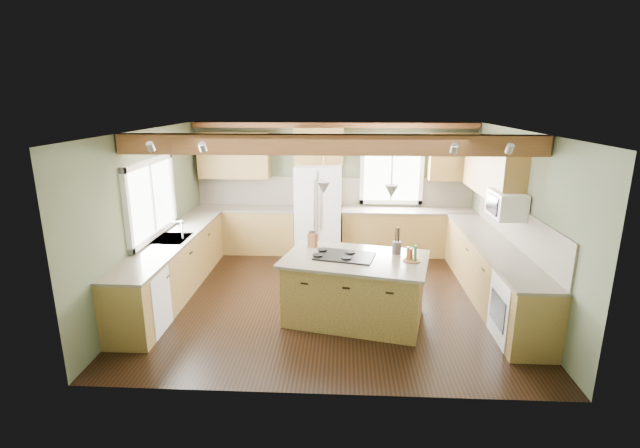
{
  "coord_description": "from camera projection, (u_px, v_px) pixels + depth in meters",
  "views": [
    {
      "loc": [
        0.2,
        -6.79,
        3.06
      ],
      "look_at": [
        -0.17,
        0.3,
        1.12
      ],
      "focal_mm": 26.0,
      "sensor_mm": 36.0,
      "label": 1
    }
  ],
  "objects": [
    {
      "name": "window_left",
      "position": [
        150.0,
        199.0,
        7.13
      ],
      "size": [
        0.04,
        1.6,
        1.05
      ],
      "primitive_type": "cube",
      "color": "white",
      "rests_on": "wall_left"
    },
    {
      "name": "utensil_crock",
      "position": [
        397.0,
        248.0,
        6.56
      ],
      "size": [
        0.18,
        0.18,
        0.17
      ],
      "primitive_type": "cylinder",
      "rotation": [
        0.0,
        0.0,
        -0.56
      ],
      "color": "#3A312F",
      "rests_on": "island_top"
    },
    {
      "name": "upper_cab_back_left",
      "position": [
        234.0,
        155.0,
        9.18
      ],
      "size": [
        1.4,
        0.35,
        0.9
      ],
      "primitive_type": "cube",
      "color": "brown",
      "rests_on": "wall_back"
    },
    {
      "name": "cooktop",
      "position": [
        345.0,
        256.0,
        6.44
      ],
      "size": [
        0.89,
        0.69,
        0.02
      ],
      "primitive_type": "cube",
      "rotation": [
        0.0,
        0.0,
        -0.23
      ],
      "color": "black",
      "rests_on": "island_top"
    },
    {
      "name": "faucet",
      "position": [
        182.0,
        230.0,
        7.24
      ],
      "size": [
        0.02,
        0.02,
        0.28
      ],
      "primitive_type": "cylinder",
      "color": "#B2B2B7",
      "rests_on": "sink"
    },
    {
      "name": "backsplash_back",
      "position": [
        334.0,
        191.0,
        9.43
      ],
      "size": [
        5.58,
        0.03,
        0.58
      ],
      "primitive_type": "cube",
      "color": "brown",
      "rests_on": "wall_back"
    },
    {
      "name": "soffit_trim",
      "position": [
        334.0,
        125.0,
        9.0
      ],
      "size": [
        5.55,
        0.2,
        0.1
      ],
      "primitive_type": "cube",
      "color": "brown",
      "rests_on": "ceiling"
    },
    {
      "name": "pendant_right",
      "position": [
        391.0,
        191.0,
        6.03
      ],
      "size": [
        0.18,
        0.18,
        0.16
      ],
      "primitive_type": "cone",
      "rotation": [
        3.14,
        0.0,
        0.0
      ],
      "color": "#B2B2B7",
      "rests_on": "ceiling"
    },
    {
      "name": "upper_cab_back_corner",
      "position": [
        453.0,
        157.0,
        8.97
      ],
      "size": [
        0.9,
        0.35,
        0.9
      ],
      "primitive_type": "cube",
      "color": "brown",
      "rests_on": "wall_back"
    },
    {
      "name": "wall_right",
      "position": [
        519.0,
        220.0,
        6.87
      ],
      "size": [
        0.0,
        5.0,
        5.0
      ],
      "primitive_type": "plane",
      "rotation": [
        1.57,
        0.0,
        -1.57
      ],
      "color": "#4D573E",
      "rests_on": "ground"
    },
    {
      "name": "knife_block",
      "position": [
        312.0,
        240.0,
        6.84
      ],
      "size": [
        0.15,
        0.14,
        0.2
      ],
      "primitive_type": "cube",
      "rotation": [
        0.0,
        0.0,
        -0.47
      ],
      "color": "brown",
      "rests_on": "island_top"
    },
    {
      "name": "counter_back_right",
      "position": [
        409.0,
        210.0,
        9.16
      ],
      "size": [
        2.66,
        0.64,
        0.04
      ],
      "primitive_type": "cube",
      "color": "#4D4539",
      "rests_on": "base_cab_back_right"
    },
    {
      "name": "base_cab_left",
      "position": [
        174.0,
        267.0,
        7.41
      ],
      "size": [
        0.6,
        3.7,
        0.88
      ],
      "primitive_type": "cube",
      "color": "brown",
      "rests_on": "floor"
    },
    {
      "name": "sink",
      "position": [
        172.0,
        239.0,
        7.29
      ],
      "size": [
        0.5,
        0.65,
        0.03
      ],
      "primitive_type": "cube",
      "color": "#262628",
      "rests_on": "counter_left"
    },
    {
      "name": "counter_back_left",
      "position": [
        245.0,
        208.0,
        9.33
      ],
      "size": [
        2.06,
        0.64,
        0.04
      ],
      "primitive_type": "cube",
      "color": "#4D4539",
      "rests_on": "base_cab_back_left"
    },
    {
      "name": "backsplash_right",
      "position": [
        516.0,
        225.0,
        6.95
      ],
      "size": [
        0.03,
        3.7,
        0.58
      ],
      "primitive_type": "cube",
      "color": "brown",
      "rests_on": "wall_right"
    },
    {
      "name": "island_top",
      "position": [
        355.0,
        259.0,
        6.41
      ],
      "size": [
        2.18,
        1.65,
        0.04
      ],
      "primitive_type": "cube",
      "rotation": [
        0.0,
        0.0,
        -0.23
      ],
      "color": "#4D4539",
      "rests_on": "island"
    },
    {
      "name": "oven",
      "position": [
        522.0,
        311.0,
        5.92
      ],
      "size": [
        0.6,
        0.72,
        0.84
      ],
      "primitive_type": "cube",
      "color": "white",
      "rests_on": "floor"
    },
    {
      "name": "base_cab_back_left",
      "position": [
        246.0,
        230.0,
        9.45
      ],
      "size": [
        2.02,
        0.6,
        0.88
      ],
      "primitive_type": "cube",
      "color": "brown",
      "rests_on": "floor"
    },
    {
      "name": "island",
      "position": [
        355.0,
        290.0,
        6.53
      ],
      "size": [
        2.04,
        1.5,
        0.88
      ],
      "primitive_type": "cube",
      "rotation": [
        0.0,
        0.0,
        -0.23
      ],
      "color": "brown",
      "rests_on": "floor"
    },
    {
      "name": "window_back",
      "position": [
        391.0,
        175.0,
        9.28
      ],
      "size": [
        1.1,
        0.04,
        1.0
      ],
      "primitive_type": "cube",
      "color": "white",
      "rests_on": "wall_back"
    },
    {
      "name": "counter_right",
      "position": [
        494.0,
        244.0,
        7.04
      ],
      "size": [
        0.64,
        3.74,
        0.04
      ],
      "primitive_type": "cube",
      "color": "#4D4539",
      "rests_on": "base_cab_right"
    },
    {
      "name": "wall_left",
      "position": [
        149.0,
        215.0,
        7.15
      ],
      "size": [
        0.0,
        5.0,
        5.0
      ],
      "primitive_type": "plane",
      "rotation": [
        1.57,
        0.0,
        1.57
      ],
      "color": "#4D573E",
      "rests_on": "ground"
    },
    {
      "name": "floor",
      "position": [
        330.0,
        297.0,
        7.36
      ],
      "size": [
        5.6,
        5.6,
        0.0
      ],
      "primitive_type": "plane",
      "color": "black",
      "rests_on": "ground"
    },
    {
      "name": "upper_cab_over_fridge",
      "position": [
        319.0,
        146.0,
        9.04
      ],
      "size": [
        0.96,
        0.35,
        0.7
      ],
      "primitive_type": "cube",
      "color": "brown",
      "rests_on": "wall_back"
    },
    {
      "name": "wall_back",
      "position": [
        334.0,
        187.0,
        9.42
      ],
      "size": [
        5.6,
        0.0,
        5.6
      ],
      "primitive_type": "plane",
      "rotation": [
        1.57,
        0.0,
        0.0
      ],
      "color": "#4D573E",
      "rests_on": "ground"
    },
    {
      "name": "refrigerator",
      "position": [
        318.0,
        210.0,
        9.18
      ],
      "size": [
        0.9,
        0.74,
        1.8
      ],
      "primitive_type": "cube",
      "color": "silver",
      "rests_on": "floor"
    },
    {
      "name": "counter_left",
      "position": [
        172.0,
        239.0,
        7.29
      ],
      "size": [
        0.64,
        3.74,
        0.04
      ],
      "primitive_type": "cube",
      "color": "#4D4539",
      "rests_on": "base_cab_left"
    },
    {
      "name": "upper_cab_right",
      "position": [
        492.0,
        168.0,
        7.58
      ],
      "size": [
        0.35,
        2.2,
        0.9
      ],
      "primitive_type": "cube",
      "color": "brown",
      "rests_on": "wall_right"
    },
    {
      "name": "pendant_left",
      "position": [
        324.0,
        188.0,
        6.27
      ],
      "size": [
        0.18,
        0.18,
        0.16
      ],
      "primitive_type": "cone",
      "rotation": [
        3.14,
        0.0,
        0.0
      ],
      "color": "#B2B2B7",
      "rests_on": "ceiling"
    },
    {
      "name": "microwave",
      "position": [
        506.0,
        204.0,
        6.77
      ],
      "size": [
        0.4,
        0.7,
        0.38
      ],
      "primitive_type": "cube",
      "color": "white",
      "rests_on": "wall_right"
    },
    {
      "name": "bottle_tray",
      "position": [
        412.0,
        253.0,
        6.24
      ],
      "size": [
        0.31,
        0.31,
        0.22
      ],
      "primitive_type": null,
      "rotation": [
        0.0,
        0.0,
        -0.38
      ],
      "color": "brown",
      "rests_on": "island_top"
    },
    {
      "name": "dishwasher",
      "position": [
        140.0,
        302.0,
        6.16
      ],
      "size": [
        0.6,
        0.6,
        0.84
      ],
      "primitive_type": "cube",
      "color": "white",
      "rests_on": "floor"
    },
    {
      "name": "ceiling_beam",
      "position": [
        329.0,
        145.0,
        6.01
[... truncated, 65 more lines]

